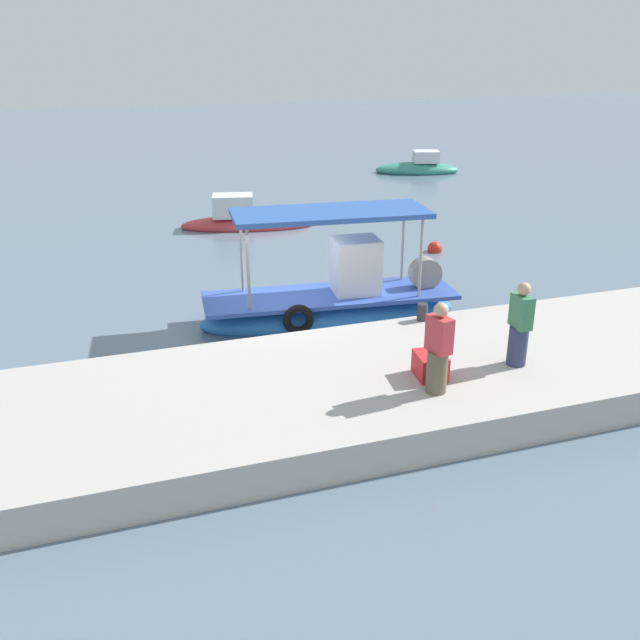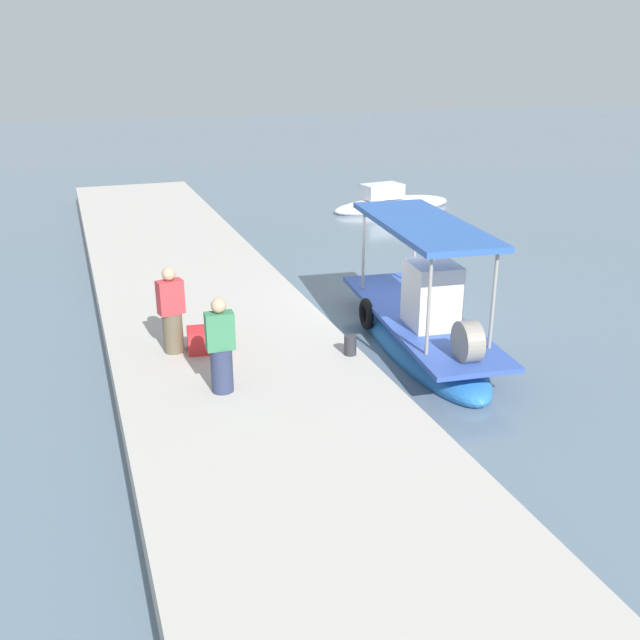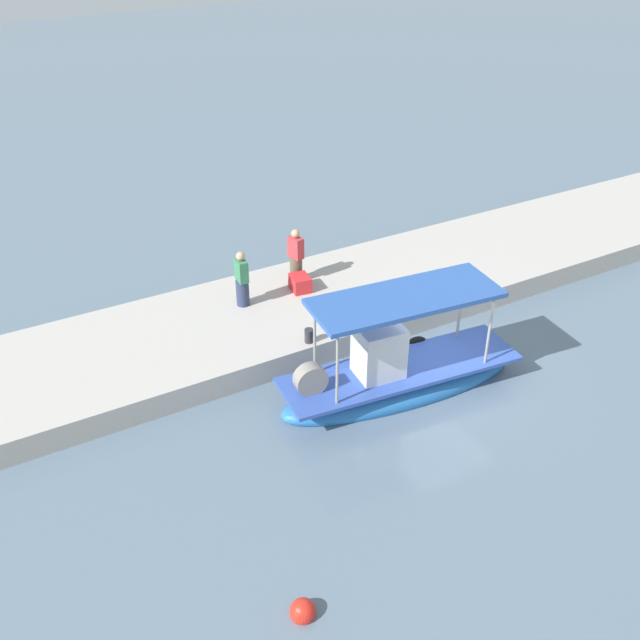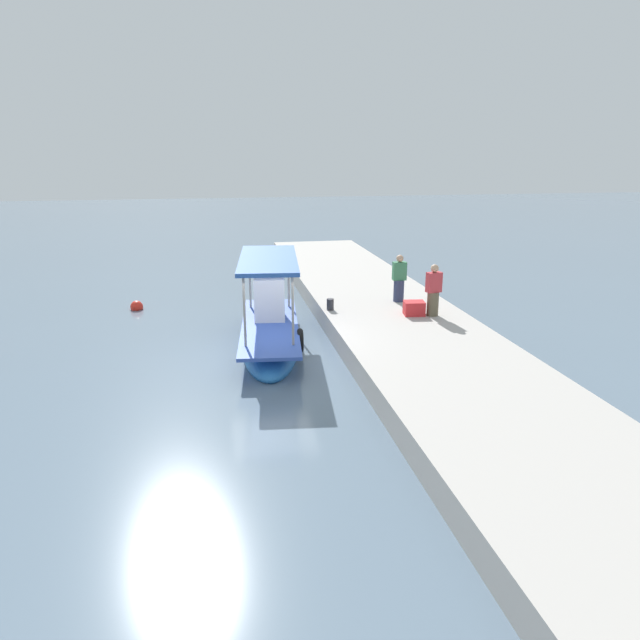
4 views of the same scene
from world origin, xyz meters
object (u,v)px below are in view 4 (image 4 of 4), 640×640
main_fishing_boat (270,330)px  marker_buoy (137,307)px  fisherman_near_bollard (433,293)px  cargo_crate (414,308)px  fisherman_by_crate (399,280)px  mooring_bollard (330,304)px

main_fishing_boat → marker_buoy: size_ratio=13.72×
main_fishing_boat → fisherman_near_bollard: 5.44m
fisherman_near_bollard → marker_buoy: bearing=62.7°
main_fishing_boat → cargo_crate: bearing=-87.4°
marker_buoy → fisherman_near_bollard: bearing=-117.3°
cargo_crate → fisherman_by_crate: bearing=-1.7°
fisherman_near_bollard → cargo_crate: bearing=73.4°
fisherman_near_bollard → fisherman_by_crate: fisherman_near_bollard is taller
fisherman_near_bollard → mooring_bollard: fisherman_near_bollard is taller
cargo_crate → main_fishing_boat: bearing=92.6°
fisherman_by_crate → cargo_crate: 1.91m
main_fishing_boat → mooring_bollard: bearing=-58.7°
main_fishing_boat → fisherman_by_crate: size_ratio=3.93×
main_fishing_boat → cargo_crate: (0.21, -4.78, 0.42)m
fisherman_near_bollard → marker_buoy: fisherman_near_bollard is taller
fisherman_near_bollard → marker_buoy: size_ratio=3.53×
cargo_crate → marker_buoy: bearing=62.1°
main_fishing_boat → marker_buoy: bearing=41.7°
marker_buoy → cargo_crate: bearing=-117.9°
cargo_crate → marker_buoy: (4.98, 9.42, -0.81)m
fisherman_near_bollard → mooring_bollard: bearing=67.9°
marker_buoy → mooring_bollard: bearing=-119.5°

